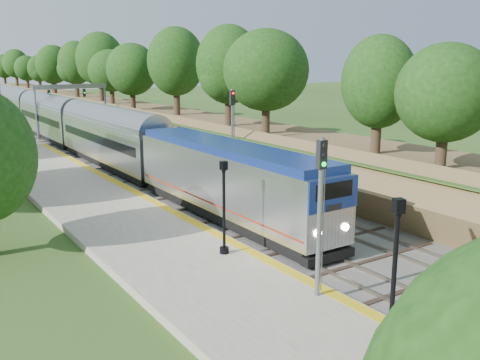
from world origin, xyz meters
TOP-DOWN VIEW (x-y plane):
  - trackbed at (2.00, 60.00)m, footprint 9.50×170.00m
  - platform at (-5.20, 16.00)m, footprint 6.40×68.00m
  - yellow_stripe at (-2.35, 16.00)m, footprint 0.55×68.00m
  - embankment at (10.35, 60.00)m, footprint 10.64×170.00m
  - signal_gantry at (2.47, 54.99)m, footprint 8.40×0.38m
  - train at (0.00, 64.27)m, footprint 2.82×113.43m
  - lamppost_mid at (-3.54, 2.17)m, footprint 0.46×0.46m
  - lamppost_far at (-3.46, 11.82)m, footprint 0.42×0.42m
  - signal_platform at (-2.90, 6.18)m, footprint 0.35×0.27m
  - signal_farside at (6.20, 26.26)m, footprint 0.37×0.29m

SIDE VIEW (x-z plane):
  - trackbed at x=2.00m, z-range -0.07..0.21m
  - platform at x=-5.20m, z-range 0.00..0.38m
  - yellow_stripe at x=-2.35m, z-range 0.38..0.39m
  - embankment at x=10.35m, z-range -3.89..7.80m
  - train at x=0.00m, z-range 0.07..4.22m
  - lamppost_far at x=-3.46m, z-range 0.15..4.38m
  - lamppost_mid at x=-3.54m, z-range 0.13..4.80m
  - signal_platform at x=-2.90m, z-range 1.06..6.96m
  - signal_farside at x=6.20m, z-range 0.86..7.54m
  - signal_gantry at x=2.47m, z-range 1.72..7.92m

